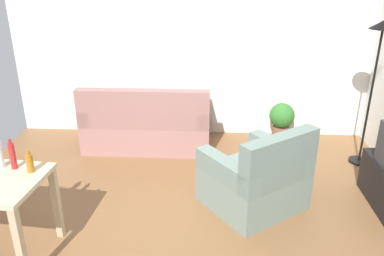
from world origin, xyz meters
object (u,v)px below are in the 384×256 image
(torchiere_lamp, at_px, (378,55))
(potted_plant, at_px, (282,119))
(armchair, at_px, (257,180))
(bottle_amber, at_px, (30,163))
(bottle_red, at_px, (13,156))
(couch, at_px, (147,126))

(torchiere_lamp, distance_m, potted_plant, 1.56)
(armchair, relative_size, bottle_amber, 6.05)
(torchiere_lamp, bearing_deg, bottle_red, -153.92)
(couch, relative_size, bottle_amber, 8.54)
(torchiere_lamp, relative_size, bottle_red, 6.53)
(armchair, distance_m, bottle_red, 2.35)
(bottle_red, bearing_deg, armchair, 17.42)
(bottle_red, distance_m, bottle_amber, 0.18)
(torchiere_lamp, relative_size, potted_plant, 3.18)
(potted_plant, height_order, bottle_amber, bottle_amber)
(couch, distance_m, bottle_red, 2.32)
(couch, xyz_separation_m, torchiere_lamp, (2.83, -0.32, 1.11))
(potted_plant, bearing_deg, bottle_amber, -135.79)
(torchiere_lamp, height_order, bottle_red, torchiere_lamp)
(potted_plant, relative_size, armchair, 0.47)
(couch, distance_m, bottle_amber, 2.31)
(bottle_amber, bearing_deg, couch, 73.59)
(torchiere_lamp, xyz_separation_m, armchair, (-1.45, -1.09, -1.09))
(potted_plant, xyz_separation_m, bottle_amber, (-2.53, -2.47, 0.52))
(couch, height_order, bottle_red, bottle_red)
(bottle_red, bearing_deg, couch, 69.13)
(potted_plant, height_order, armchair, armchair)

